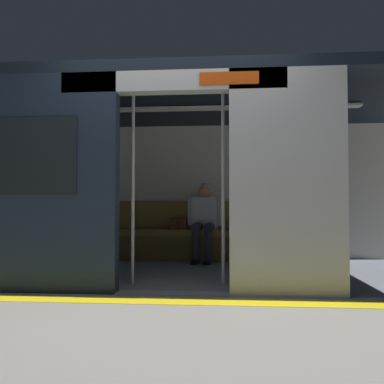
{
  "coord_description": "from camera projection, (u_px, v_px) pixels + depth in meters",
  "views": [
    {
      "loc": [
        -0.49,
        3.84,
        0.85
      ],
      "look_at": [
        -0.08,
        -1.33,
        1.02
      ],
      "focal_mm": 37.37,
      "sensor_mm": 36.0,
      "label": 1
    }
  ],
  "objects": [
    {
      "name": "platform_edge_strip",
      "position": [
        168.0,
        301.0,
        3.53
      ],
      "size": [
        8.0,
        0.24,
        0.01
      ],
      "primitive_type": "cube",
      "color": "yellow",
      "rests_on": "ground_plane"
    },
    {
      "name": "person_seated",
      "position": [
        205.0,
        216.0,
        6.14
      ],
      "size": [
        0.55,
        0.7,
        1.2
      ],
      "color": "silver",
      "rests_on": "ground_plane"
    },
    {
      "name": "ground_plane",
      "position": [
        173.0,
        294.0,
        3.83
      ],
      "size": [
        60.0,
        60.0,
        0.0
      ],
      "primitive_type": "plane",
      "color": "gray"
    },
    {
      "name": "grab_pole_door",
      "position": [
        133.0,
        185.0,
        4.32
      ],
      "size": [
        0.04,
        0.04,
        2.13
      ],
      "primitive_type": "cylinder",
      "color": "silver",
      "rests_on": "ground_plane"
    },
    {
      "name": "handbag",
      "position": [
        179.0,
        224.0,
        6.28
      ],
      "size": [
        0.26,
        0.15,
        0.17
      ],
      "color": "brown",
      "rests_on": "bench_seat"
    },
    {
      "name": "book",
      "position": [
        234.0,
        229.0,
        6.23
      ],
      "size": [
        0.22,
        0.26,
        0.03
      ],
      "primitive_type": "cube",
      "rotation": [
        0.0,
        0.0,
        -0.38
      ],
      "color": "#26598C",
      "rests_on": "bench_seat"
    },
    {
      "name": "train_car",
      "position": [
        179.0,
        153.0,
        5.16
      ],
      "size": [
        6.4,
        2.87,
        2.27
      ],
      "color": "#ADAFB5",
      "rests_on": "ground_plane"
    },
    {
      "name": "bench_seat",
      "position": [
        192.0,
        237.0,
        6.19
      ],
      "size": [
        2.48,
        0.44,
        0.47
      ],
      "color": "olive",
      "rests_on": "ground_plane"
    },
    {
      "name": "grab_pole_far",
      "position": [
        223.0,
        186.0,
        4.38
      ],
      "size": [
        0.04,
        0.04,
        2.13
      ],
      "primitive_type": "cylinder",
      "color": "silver",
      "rests_on": "ground_plane"
    }
  ]
}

